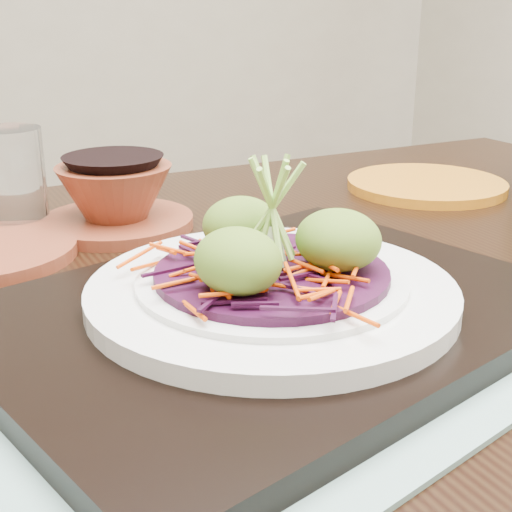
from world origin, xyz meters
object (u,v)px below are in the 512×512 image
dining_table (269,412)px  serving_tray (271,313)px  water_glass (9,179)px  yellow_plate (426,185)px  terracotta_bowl_set (116,200)px  white_plate (272,290)px

dining_table → serving_tray: bearing=-117.7°
water_glass → yellow_plate: 0.47m
water_glass → terracotta_bowl_set: (0.09, -0.06, -0.02)m
terracotta_bowl_set → white_plate: bearing=-89.2°
dining_table → serving_tray: size_ratio=3.44×
yellow_plate → dining_table: bearing=-152.6°
dining_table → terracotta_bowl_set: size_ratio=7.49×
white_plate → dining_table: bearing=58.0°
dining_table → water_glass: water_glass is taller
white_plate → yellow_plate: (0.37, 0.23, -0.02)m
white_plate → terracotta_bowl_set: (-0.00, 0.28, -0.00)m
dining_table → terracotta_bowl_set: terracotta_bowl_set is taller
white_plate → water_glass: (-0.09, 0.33, 0.02)m
serving_tray → terracotta_bowl_set: (-0.00, 0.28, 0.02)m
dining_table → water_glass: (-0.12, 0.28, 0.15)m
white_plate → yellow_plate: white_plate is taller
dining_table → white_plate: size_ratio=5.29×
yellow_plate → white_plate: bearing=-148.4°
dining_table → serving_tray: serving_tray is taller
terracotta_bowl_set → yellow_plate: (0.37, -0.05, -0.02)m
dining_table → white_plate: bearing=-117.7°
serving_tray → yellow_plate: (0.37, 0.23, -0.01)m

